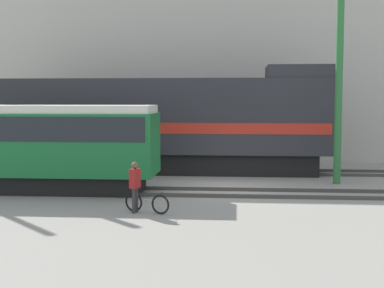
% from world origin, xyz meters
% --- Properties ---
extents(ground_plane, '(120.00, 120.00, 0.00)m').
position_xyz_m(ground_plane, '(0.00, 0.00, 0.00)').
color(ground_plane, gray).
extents(track_near, '(60.00, 1.50, 0.14)m').
position_xyz_m(track_near, '(0.00, -1.18, 0.07)').
color(track_near, '#47423D').
rests_on(track_near, ground).
extents(track_far, '(60.00, 1.51, 0.14)m').
position_xyz_m(track_far, '(0.00, 4.62, 0.07)').
color(track_far, '#47423D').
rests_on(track_far, ground).
extents(building_backdrop, '(38.00, 6.00, 12.97)m').
position_xyz_m(building_backdrop, '(0.00, 12.39, 6.48)').
color(building_backdrop, beige).
rests_on(building_backdrop, ground).
extents(freight_locomotive, '(16.11, 3.04, 5.11)m').
position_xyz_m(freight_locomotive, '(-3.17, 4.62, 2.39)').
color(freight_locomotive, black).
rests_on(freight_locomotive, ground).
extents(streetcar, '(9.08, 2.54, 3.33)m').
position_xyz_m(streetcar, '(-7.22, -1.18, 1.91)').
color(streetcar, black).
rests_on(streetcar, ground).
extents(bicycle, '(1.50, 0.66, 0.68)m').
position_xyz_m(bicycle, '(-2.44, -4.67, 0.31)').
color(bicycle, black).
rests_on(bicycle, ground).
extents(person, '(0.33, 0.41, 1.61)m').
position_xyz_m(person, '(-2.81, -4.69, 0.97)').
color(person, '#333333').
rests_on(person, ground).
extents(utility_pole_right, '(0.31, 0.31, 7.99)m').
position_xyz_m(utility_pole_right, '(4.58, 1.72, 3.99)').
color(utility_pole_right, '#2D7238').
rests_on(utility_pole_right, ground).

